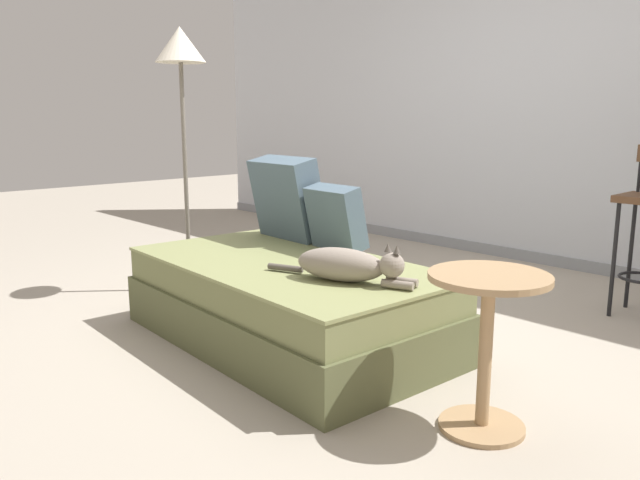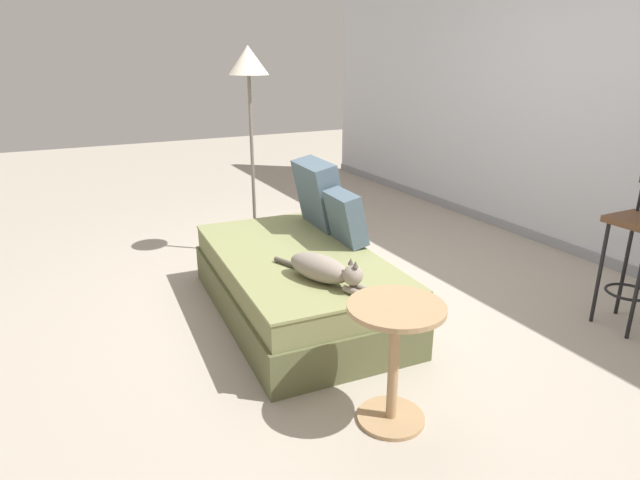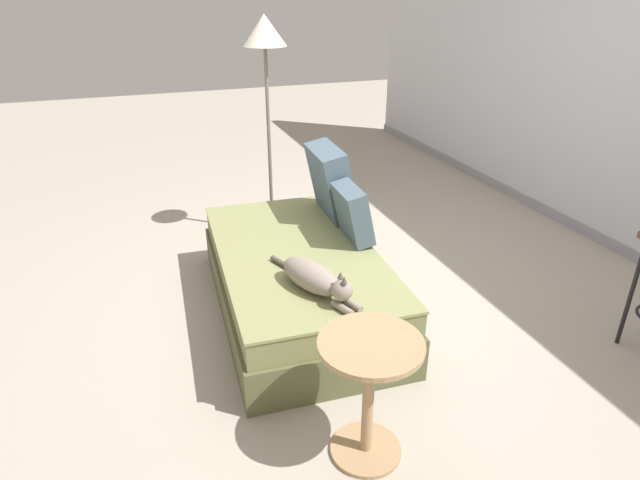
{
  "view_description": "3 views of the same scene",
  "coord_description": "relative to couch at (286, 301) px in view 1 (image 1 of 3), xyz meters",
  "views": [
    {
      "loc": [
        2.37,
        -2.4,
        1.15
      ],
      "look_at": [
        0.15,
        -0.3,
        0.55
      ],
      "focal_mm": 35.0,
      "sensor_mm": 36.0,
      "label": 1
    },
    {
      "loc": [
        2.94,
        -1.73,
        1.64
      ],
      "look_at": [
        0.15,
        -0.3,
        0.55
      ],
      "focal_mm": 30.0,
      "sensor_mm": 36.0,
      "label": 2
    },
    {
      "loc": [
        2.8,
        -1.26,
        1.9
      ],
      "look_at": [
        0.15,
        -0.3,
        0.55
      ],
      "focal_mm": 30.0,
      "sensor_mm": 36.0,
      "label": 3
    }
  ],
  "objects": [
    {
      "name": "ground_plane",
      "position": [
        0.0,
        0.4,
        -0.22
      ],
      "size": [
        16.0,
        16.0,
        0.0
      ],
      "primitive_type": "plane",
      "color": "#A89E8E",
      "rests_on": "ground"
    },
    {
      "name": "throw_pillow_middle",
      "position": [
        -0.02,
        0.38,
        0.39
      ],
      "size": [
        0.35,
        0.21,
        0.36
      ],
      "color": "#4C6070",
      "rests_on": "couch"
    },
    {
      "name": "couch",
      "position": [
        0.0,
        0.0,
        0.0
      ],
      "size": [
        1.78,
        1.05,
        0.43
      ],
      "color": "brown",
      "rests_on": "ground"
    },
    {
      "name": "side_table",
      "position": [
        1.21,
        -0.07,
        0.17
      ],
      "size": [
        0.44,
        0.44,
        0.6
      ],
      "color": "tan",
      "rests_on": "ground"
    },
    {
      "name": "wall_back_panel",
      "position": [
        0.0,
        2.65,
        1.08
      ],
      "size": [
        8.0,
        0.1,
        2.6
      ],
      "primitive_type": "cube",
      "color": "silver",
      "rests_on": "ground"
    },
    {
      "name": "wall_baseboard_trim",
      "position": [
        0.0,
        2.6,
        -0.17
      ],
      "size": [
        8.0,
        0.02,
        0.09
      ],
      "primitive_type": "cube",
      "color": "gray",
      "rests_on": "ground"
    },
    {
      "name": "throw_pillow_corner",
      "position": [
        -0.45,
        0.4,
        0.46
      ],
      "size": [
        0.48,
        0.29,
        0.49
      ],
      "color": "#4C6070",
      "rests_on": "couch"
    },
    {
      "name": "floor_lamp",
      "position": [
        -1.21,
        0.17,
        1.23
      ],
      "size": [
        0.32,
        0.32,
        1.71
      ],
      "color": "slate",
      "rests_on": "ground"
    },
    {
      "name": "cat",
      "position": [
        0.49,
        -0.05,
        0.28
      ],
      "size": [
        0.72,
        0.32,
        0.19
      ],
      "color": "gray",
      "rests_on": "couch"
    }
  ]
}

